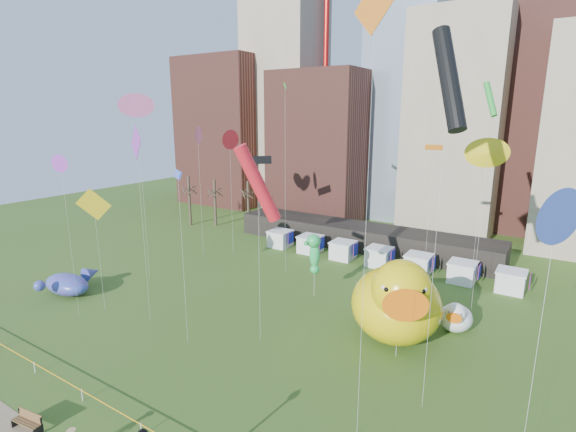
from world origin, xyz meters
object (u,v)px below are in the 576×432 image
Objects in this scene: big_duck at (397,301)px; seahorse_purple at (398,312)px; small_duck at (456,317)px; whale_inflatable at (69,283)px; park_bench at (28,421)px; seahorse_green at (314,251)px.

big_duck is 2.03× the size of seahorse_purple.
big_duck is 2.81× the size of small_duck.
small_duck is 39.17m from whale_inflatable.
park_bench is at bearing -149.33° from big_duck.
big_duck is at bearing 47.71° from park_bench.
seahorse_purple is at bearing -94.06° from big_duck.
seahorse_purple is at bearing 42.90° from park_bench.
small_duck is 8.00m from seahorse_purple.
big_duck is 1.53× the size of whale_inflatable.
small_duck reaches higher than whale_inflatable.
seahorse_purple reaches higher than whale_inflatable.
seahorse_green is at bearing 71.55° from park_bench.
small_duck is at bearing 23.97° from big_duck.
whale_inflatable is at bearing 135.06° from park_bench.
big_duck is 6.39m from small_duck.
park_bench is at bearing -78.93° from seahorse_green.
seahorse_purple is at bearing -9.41° from seahorse_green.
seahorse_purple is (0.94, -2.45, 0.30)m from big_duck.
small_duck is at bearing 46.50° from park_bench.
big_duck reaches higher than seahorse_purple.
big_duck is 1.68× the size of seahorse_green.
seahorse_purple is 2.62× the size of park_bench.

